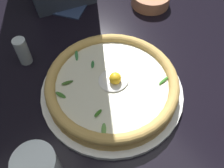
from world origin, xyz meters
TOP-DOWN VIEW (x-y plane):
  - ground_plane at (0.00, 0.00)m, footprint 2.40×2.40m
  - pizza_plate at (0.01, -0.04)m, footprint 0.33×0.33m
  - pizza at (0.01, -0.04)m, footprint 0.30×0.30m
  - folded_napkin at (-0.05, -0.39)m, footprint 0.16×0.17m
  - pepper_shaker at (0.13, -0.25)m, footprint 0.03×0.03m

SIDE VIEW (x-z plane):
  - ground_plane at x=0.00m, z-range -0.03..0.00m
  - folded_napkin at x=-0.05m, z-range 0.00..0.01m
  - pizza_plate at x=0.01m, z-range 0.00..0.01m
  - pizza at x=0.01m, z-range 0.01..0.06m
  - pepper_shaker at x=0.13m, z-range 0.00..0.07m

